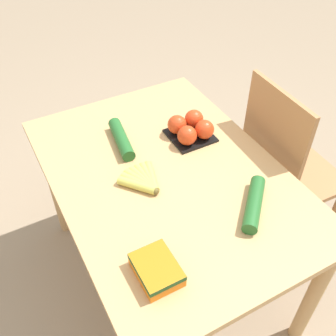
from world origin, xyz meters
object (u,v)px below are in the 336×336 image
at_px(cucumber_near, 121,139).
at_px(banana_bunch, 144,181).
at_px(cucumber_far, 254,204).
at_px(chair, 284,170).
at_px(carrot_bag, 157,269).
at_px(tomato_pack, 191,128).

bearing_deg(cucumber_near, banana_bunch, -4.83).
bearing_deg(cucumber_far, chair, 121.70).
distance_m(carrot_bag, cucumber_near, 0.65).
xyz_separation_m(chair, carrot_bag, (0.34, -0.86, 0.26)).
xyz_separation_m(tomato_pack, cucumber_near, (-0.10, -0.28, -0.02)).
relative_size(carrot_bag, cucumber_near, 0.63).
bearing_deg(chair, tomato_pack, 67.00).
xyz_separation_m(tomato_pack, cucumber_far, (0.46, -0.02, -0.02)).
bearing_deg(cucumber_far, cucumber_near, -154.58).
relative_size(banana_bunch, carrot_bag, 1.07).
height_order(chair, cucumber_near, chair).
xyz_separation_m(chair, cucumber_near, (-0.29, -0.70, 0.25)).
bearing_deg(tomato_pack, chair, 64.78).
bearing_deg(banana_bunch, tomato_pack, 118.37).
height_order(carrot_bag, cucumber_far, cucumber_far).
distance_m(tomato_pack, cucumber_far, 0.47).
height_order(tomato_pack, cucumber_far, tomato_pack).
bearing_deg(banana_bunch, cucumber_far, 43.81).
height_order(chair, carrot_bag, chair).
bearing_deg(banana_bunch, carrot_bag, -20.16).
relative_size(banana_bunch, tomato_pack, 0.93).
height_order(banana_bunch, cucumber_near, cucumber_near).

